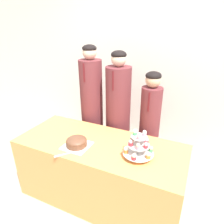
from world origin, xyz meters
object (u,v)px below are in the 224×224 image
Objects in this scene: round_cake at (77,142)px; student_0 at (92,111)px; cupcake_stand at (138,146)px; student_2 at (149,130)px; cake_knife at (62,155)px; student_1 at (118,118)px.

student_0 is at bearing 108.36° from round_cake.
cupcake_stand is 0.65m from student_2.
cupcake_stand reaches higher than cake_knife.
cake_knife is at bearing -123.25° from student_2.
round_cake is 0.91m from student_2.
student_1 reaches higher than round_cake.
student_2 is at bearing 6.67° from cake_knife.
round_cake is at bearing 26.76° from cake_knife.
student_0 is (-0.85, 0.63, -0.06)m from cupcake_stand.
student_0 is at bearing 143.52° from cupcake_stand.
round_cake is 0.18× the size of student_2.
round_cake is 0.74m from student_1.
student_1 is (0.18, 0.90, 0.02)m from cake_knife.
student_2 is at bearing 52.69° from round_cake.
student_1 is (-0.47, 0.63, -0.09)m from cupcake_stand.
student_0 is at bearing 52.22° from cake_knife.
round_cake is 0.19m from cake_knife.
cupcake_stand is 0.18× the size of student_1.
student_2 is at bearing -0.00° from student_0.
cake_knife is 1.08m from student_2.
student_2 is (-0.06, 0.63, -0.17)m from cupcake_stand.
student_1 reaches higher than student_2.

